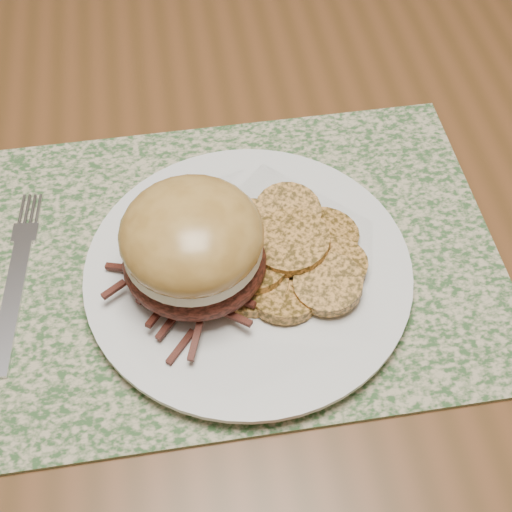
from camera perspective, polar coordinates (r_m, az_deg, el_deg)
The scene contains 7 objects.
ground at distance 1.32m, azimuth -0.80°, elevation -18.72°, with size 3.50×3.50×0.00m, color brown.
dining_table at distance 0.71m, azimuth -1.41°, elevation -2.24°, with size 1.50×0.90×0.75m.
placemat at distance 0.63m, azimuth -1.21°, elevation -0.13°, with size 0.45×0.33×0.00m, color #31522A.
dinner_plate at distance 0.60m, azimuth -0.62°, elevation -1.31°, with size 0.26×0.26×0.02m, color silver.
pork_sandwich at distance 0.56m, azimuth -5.08°, elevation 0.79°, with size 0.15×0.14×0.09m.
roasted_potatoes at distance 0.59m, azimuth 2.44°, elevation 0.07°, with size 0.15×0.16×0.03m.
fork at distance 0.64m, azimuth -18.58°, elevation -1.60°, with size 0.04×0.19×0.00m.
Camera 1 is at (-0.04, -0.39, 1.26)m, focal length 50.00 mm.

